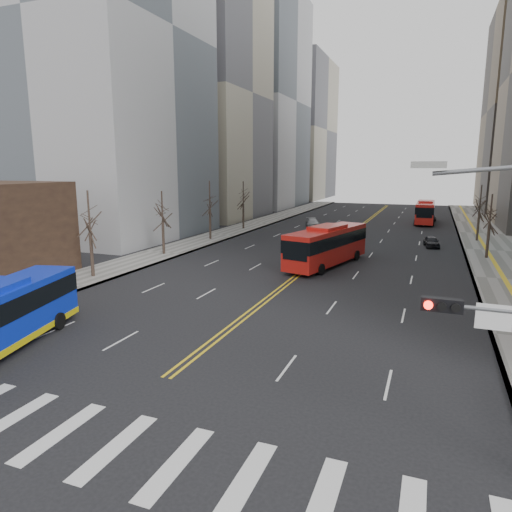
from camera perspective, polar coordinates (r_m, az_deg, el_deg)
ground at (r=17.93m, az=-20.35°, el=-20.71°), size 220.00×220.00×0.00m
sidewalk_right at (r=57.30m, az=27.87°, el=0.55°), size 7.00×130.00×0.15m
sidewalk_left at (r=63.01m, az=-4.47°, el=2.65°), size 5.00×130.00×0.15m
crosswalk at (r=17.93m, az=-20.35°, el=-20.69°), size 26.70×4.00×0.01m
centerline at (r=67.62m, az=12.05°, el=2.95°), size 0.55×100.00×0.01m
office_towers at (r=81.67m, az=14.52°, el=21.07°), size 83.00×134.00×58.00m
street_trees at (r=49.22m, az=-0.01°, el=5.96°), size 35.20×47.20×7.60m
red_bus_near at (r=43.79m, az=8.89°, el=1.57°), size 5.65×12.52×3.84m
red_bus_far at (r=81.63m, az=20.40°, el=5.34°), size 3.05×12.06×3.80m
car_white at (r=28.98m, az=-29.32°, el=-7.50°), size 2.37×4.64×1.46m
car_dark_mid at (r=57.44m, az=21.08°, el=1.68°), size 2.10×3.90×1.26m
car_silver at (r=73.18m, az=7.06°, el=4.20°), size 3.25×4.69×1.26m
car_dark_far at (r=85.53m, az=20.52°, el=4.57°), size 3.73×4.98×1.26m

